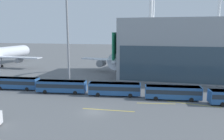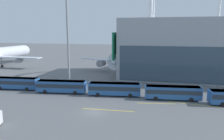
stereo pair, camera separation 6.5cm
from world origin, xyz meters
name	(u,v)px [view 1 (the left image)]	position (x,y,z in m)	size (l,w,h in m)	color
ground_plane	(94,112)	(0.00, 0.00, 0.00)	(440.00, 440.00, 0.00)	slate
airliner_at_gate_far	(127,57)	(-0.60, 42.57, 5.80)	(35.81, 34.53, 15.24)	silver
shuttle_bus_1	(16,82)	(-25.99, 11.66, 1.86)	(12.76, 3.95, 3.15)	#285693
shuttle_bus_2	(62,86)	(-12.26, 11.14, 1.86)	(12.80, 4.29, 3.15)	#285693
shuttle_bus_3	(115,88)	(1.47, 11.78, 1.86)	(12.81, 4.32, 3.15)	#285693
shuttle_bus_4	(173,92)	(15.20, 11.70, 1.86)	(12.78, 4.05, 3.15)	#285693
floodlight_mast	(67,22)	(-14.32, 20.53, 18.17)	(2.18, 2.18, 30.94)	gray
lane_stripe_1	(193,104)	(19.47, 9.26, 0.00)	(11.25, 0.25, 0.01)	yellow
lane_stripe_2	(108,110)	(2.38, 1.69, 0.00)	(10.62, 0.25, 0.01)	yellow
lane_stripe_3	(156,103)	(11.64, 8.00, 0.00)	(8.42, 0.25, 0.01)	yellow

